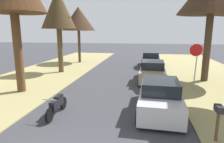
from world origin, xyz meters
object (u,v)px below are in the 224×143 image
at_px(parked_sedan_tan, 152,72).
at_px(parked_motorcycle, 57,105).
at_px(stop_sign_far, 196,57).
at_px(parked_sedan_silver, 160,97).
at_px(curbside_mailbox, 219,113).
at_px(street_tree_left_mid_b, 58,10).
at_px(parked_sedan_navy, 151,60).
at_px(street_tree_left_far, 78,19).

distance_m(parked_sedan_tan, parked_motorcycle, 8.36).
height_order(stop_sign_far, parked_sedan_silver, stop_sign_far).
height_order(parked_sedan_silver, curbside_mailbox, parked_sedan_silver).
distance_m(street_tree_left_mid_b, parked_sedan_navy, 10.68).
relative_size(street_tree_left_far, parked_sedan_tan, 1.46).
bearing_deg(parked_sedan_tan, street_tree_left_far, 137.25).
bearing_deg(parked_sedan_navy, parked_sedan_tan, -90.53).
height_order(stop_sign_far, street_tree_left_mid_b, street_tree_left_mid_b).
bearing_deg(parked_sedan_silver, curbside_mailbox, -53.82).
relative_size(stop_sign_far, street_tree_left_far, 0.45).
bearing_deg(parked_motorcycle, parked_sedan_navy, 71.60).
xyz_separation_m(street_tree_left_far, parked_motorcycle, (3.98, -14.87, -4.70)).
xyz_separation_m(street_tree_left_far, parked_sedan_silver, (8.57, -13.70, -4.46)).
bearing_deg(parked_sedan_silver, stop_sign_far, 57.63).
bearing_deg(parked_sedan_silver, street_tree_left_mid_b, 137.03).
distance_m(stop_sign_far, parked_sedan_navy, 9.13).
xyz_separation_m(stop_sign_far, parked_sedan_navy, (-2.44, 8.67, -1.46)).
bearing_deg(street_tree_left_far, parked_sedan_navy, -8.52).
bearing_deg(parked_motorcycle, street_tree_left_mid_b, 112.82).
distance_m(parked_sedan_navy, parked_motorcycle, 14.33).
height_order(street_tree_left_far, parked_motorcycle, street_tree_left_far).
distance_m(parked_sedan_tan, curbside_mailbox, 8.48).
bearing_deg(street_tree_left_mid_b, street_tree_left_far, 92.07).
bearing_deg(curbside_mailbox, parked_sedan_silver, 126.18).
distance_m(street_tree_left_mid_b, street_tree_left_far, 5.93).
xyz_separation_m(street_tree_left_mid_b, curbside_mailbox, (10.09, -10.16, -4.55)).
bearing_deg(street_tree_left_far, street_tree_left_mid_b, -87.93).
bearing_deg(parked_motorcycle, parked_sedan_silver, 14.31).
distance_m(parked_motorcycle, curbside_mailbox, 6.46).
height_order(parked_sedan_silver, parked_sedan_tan, same).
height_order(parked_sedan_silver, parked_sedan_navy, same).
bearing_deg(curbside_mailbox, parked_sedan_navy, 96.94).
xyz_separation_m(street_tree_left_far, parked_sedan_navy, (8.50, -1.27, -4.46)).
height_order(parked_sedan_navy, curbside_mailbox, parked_sedan_navy).
xyz_separation_m(street_tree_left_mid_b, parked_sedan_silver, (8.36, -7.79, -4.88)).
distance_m(parked_sedan_silver, parked_sedan_tan, 5.90).
xyz_separation_m(street_tree_left_mid_b, parked_sedan_navy, (8.29, 4.64, -4.88)).
bearing_deg(curbside_mailbox, street_tree_left_far, 122.67).
height_order(parked_sedan_silver, parked_motorcycle, parked_sedan_silver).
bearing_deg(street_tree_left_far, curbside_mailbox, -57.33).
bearing_deg(stop_sign_far, street_tree_left_far, 137.74).
distance_m(parked_sedan_tan, parked_sedan_navy, 6.53).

